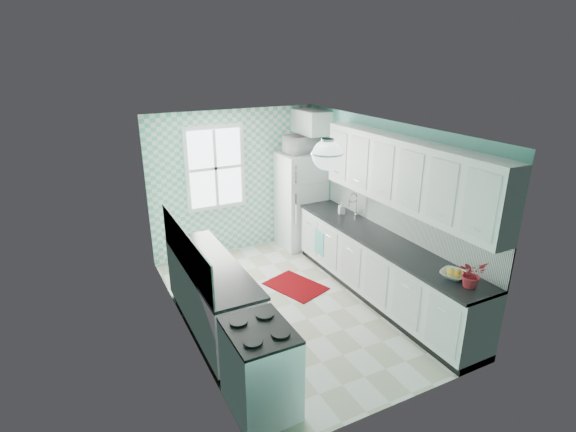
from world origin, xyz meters
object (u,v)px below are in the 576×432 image
stove (260,368)px  microwave (301,144)px  fridge (301,200)px  fruit_bowl (454,275)px  potted_plant (472,274)px  ceiling_light (327,155)px  sink (347,219)px

stove → microwave: 4.36m
fridge → fruit_bowl: (0.09, -3.53, 0.11)m
fruit_bowl → potted_plant: potted_plant is taller
ceiling_light → stove: size_ratio=0.38×
fridge → microwave: 1.02m
sink → fridge: bearing=92.1°
fridge → stove: size_ratio=1.90×
potted_plant → sink: bearing=89.9°
fridge → microwave: bearing=50.6°
potted_plant → fruit_bowl: bearing=90.0°
potted_plant → microwave: 3.84m
sink → fruit_bowl: bearing=-92.0°
stove → microwave: bearing=59.2°
microwave → fruit_bowl: bearing=88.4°
stove → microwave: (2.31, 3.42, 1.40)m
sink → microwave: bearing=92.1°
sink → potted_plant: bearing=-92.0°
stove → potted_plant: size_ratio=2.90×
sink → microwave: microwave is taller
ceiling_light → stove: ceiling_light is taller
potted_plant → fridge: bearing=91.4°
fridge → sink: 1.35m
stove → sink: sink is taller
sink → fruit_bowl: size_ratio=1.80×
sink → fruit_bowl: (-0.00, -2.18, 0.04)m
ceiling_light → microwave: size_ratio=0.63×
fridge → stove: fridge is taller
ceiling_light → microwave: bearing=67.1°
stove → potted_plant: (2.40, -0.34, 0.62)m
ceiling_light → potted_plant: (1.20, -1.14, -1.23)m
ceiling_light → microwave: 2.88m
fridge → fruit_bowl: fridge is taller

